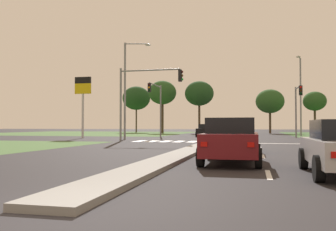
# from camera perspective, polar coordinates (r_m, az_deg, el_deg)

# --- Properties ---
(ground_plane) EXTENTS (200.00, 200.00, 0.00)m
(ground_plane) POSITION_cam_1_polar(r_m,az_deg,el_deg) (34.97, 8.23, -3.77)
(ground_plane) COLOR #282628
(grass_verge_far_left) EXTENTS (35.00, 35.00, 0.01)m
(grass_verge_far_left) POSITION_cam_1_polar(r_m,az_deg,el_deg) (65.86, -12.43, -2.73)
(grass_verge_far_left) COLOR #476B38
(grass_verge_far_left) RESTS_ON ground
(median_island_near) EXTENTS (1.20, 22.00, 0.14)m
(median_island_near) POSITION_cam_1_polar(r_m,az_deg,el_deg) (16.16, 2.18, -6.06)
(median_island_near) COLOR gray
(median_island_near) RESTS_ON ground
(median_island_far) EXTENTS (1.20, 36.00, 0.14)m
(median_island_far) POSITION_cam_1_polar(r_m,az_deg,el_deg) (59.90, 10.37, -2.79)
(median_island_far) COLOR #ADA89E
(median_island_far) RESTS_ON ground
(lane_dash_near) EXTENTS (0.14, 2.00, 0.01)m
(lane_dash_near) POSITION_cam_1_polar(r_m,az_deg,el_deg) (10.22, 15.56, -8.96)
(lane_dash_near) COLOR silver
(lane_dash_near) RESTS_ON ground
(lane_dash_second) EXTENTS (0.14, 2.00, 0.01)m
(lane_dash_second) POSITION_cam_1_polar(r_m,az_deg,el_deg) (16.19, 14.74, -6.23)
(lane_dash_second) COLOR silver
(lane_dash_second) RESTS_ON ground
(lane_dash_third) EXTENTS (0.14, 2.00, 0.01)m
(lane_dash_third) POSITION_cam_1_polar(r_m,az_deg,el_deg) (22.17, 14.36, -4.97)
(lane_dash_third) COLOR silver
(lane_dash_third) RESTS_ON ground
(stop_bar_near) EXTENTS (6.40, 0.50, 0.01)m
(stop_bar_near) POSITION_cam_1_polar(r_m,az_deg,el_deg) (27.84, 14.77, -4.28)
(stop_bar_near) COLOR silver
(stop_bar_near) RESTS_ON ground
(crosswalk_bar_near) EXTENTS (0.70, 2.80, 0.01)m
(crosswalk_bar_near) POSITION_cam_1_polar(r_m,az_deg,el_deg) (31.12, -4.49, -4.04)
(crosswalk_bar_near) COLOR silver
(crosswalk_bar_near) RESTS_ON ground
(crosswalk_bar_second) EXTENTS (0.70, 2.80, 0.01)m
(crosswalk_bar_second) POSITION_cam_1_polar(r_m,az_deg,el_deg) (30.79, -2.45, -4.07)
(crosswalk_bar_second) COLOR silver
(crosswalk_bar_second) RESTS_ON ground
(crosswalk_bar_third) EXTENTS (0.70, 2.80, 0.01)m
(crosswalk_bar_third) POSITION_cam_1_polar(r_m,az_deg,el_deg) (30.50, -0.36, -4.09)
(crosswalk_bar_third) COLOR silver
(crosswalk_bar_third) RESTS_ON ground
(crosswalk_bar_fourth) EXTENTS (0.70, 2.80, 0.01)m
(crosswalk_bar_fourth) POSITION_cam_1_polar(r_m,az_deg,el_deg) (30.25, 1.76, -4.11)
(crosswalk_bar_fourth) COLOR silver
(crosswalk_bar_fourth) RESTS_ON ground
(crosswalk_bar_fifth) EXTENTS (0.70, 2.80, 0.01)m
(crosswalk_bar_fifth) POSITION_cam_1_polar(r_m,az_deg,el_deg) (30.04, 3.91, -4.13)
(crosswalk_bar_fifth) COLOR silver
(crosswalk_bar_fifth) RESTS_ON ground
(car_black_near) EXTENTS (2.10, 4.26, 1.52)m
(car_black_near) POSITION_cam_1_polar(r_m,az_deg,el_deg) (43.24, 6.05, -2.33)
(car_black_near) COLOR black
(car_black_near) RESTS_ON ground
(car_maroon_third) EXTENTS (2.02, 4.21, 1.58)m
(car_maroon_third) POSITION_cam_1_polar(r_m,az_deg,el_deg) (12.88, 9.94, -3.88)
(car_maroon_third) COLOR maroon
(car_maroon_third) RESTS_ON ground
(car_blue_fourth) EXTENTS (1.97, 4.30, 1.52)m
(car_blue_fourth) POSITION_cam_1_polar(r_m,az_deg,el_deg) (18.56, 10.73, -3.28)
(car_blue_fourth) COLOR navy
(car_blue_fourth) RESTS_ON ground
(traffic_signal_near_left) EXTENTS (5.38, 0.32, 6.10)m
(traffic_signal_near_left) POSITION_cam_1_polar(r_m,az_deg,el_deg) (29.70, -4.04, 3.99)
(traffic_signal_near_left) COLOR gray
(traffic_signal_near_left) RESTS_ON ground
(traffic_signal_far_left) EXTENTS (0.32, 5.09, 6.13)m
(traffic_signal_far_left) POSITION_cam_1_polar(r_m,az_deg,el_deg) (41.16, -1.79, 2.42)
(traffic_signal_far_left) COLOR gray
(traffic_signal_far_left) RESTS_ON ground
(traffic_signal_far_right) EXTENTS (0.32, 4.59, 5.53)m
(traffic_signal_far_right) POSITION_cam_1_polar(r_m,az_deg,el_deg) (40.08, 19.75, 2.04)
(traffic_signal_far_right) COLOR gray
(traffic_signal_far_right) RESTS_ON ground
(street_lamp_second) EXTENTS (2.54, 0.72, 9.31)m
(street_lamp_second) POSITION_cam_1_polar(r_m,az_deg,el_deg) (35.02, -6.45, 4.78)
(street_lamp_second) COLOR gray
(street_lamp_second) RESTS_ON ground
(street_lamp_third) EXTENTS (0.84, 2.27, 9.85)m
(street_lamp_third) POSITION_cam_1_polar(r_m,az_deg,el_deg) (48.28, 20.14, 3.43)
(street_lamp_third) COLOR gray
(street_lamp_third) RESTS_ON ground
(pedestrian_at_median) EXTENTS (0.34, 0.34, 1.71)m
(pedestrian_at_median) POSITION_cam_1_polar(r_m,az_deg,el_deg) (46.27, 9.13, -1.78)
(pedestrian_at_median) COLOR maroon
(pedestrian_at_median) RESTS_ON median_island_far
(fuel_price_totem) EXTENTS (1.80, 0.24, 6.54)m
(fuel_price_totem) POSITION_cam_1_polar(r_m,az_deg,el_deg) (39.78, -13.26, 3.43)
(fuel_price_totem) COLOR silver
(fuel_price_totem) RESTS_ON ground
(treeline_near) EXTENTS (5.47, 5.47, 9.12)m
(treeline_near) POSITION_cam_1_polar(r_m,az_deg,el_deg) (72.04, -5.01, 2.73)
(treeline_near) COLOR #423323
(treeline_near) RESTS_ON ground
(treeline_second) EXTENTS (5.04, 5.04, 9.47)m
(treeline_second) POSITION_cam_1_polar(r_m,az_deg,el_deg) (65.65, -0.89, 3.59)
(treeline_second) COLOR #423323
(treeline_second) RESTS_ON ground
(treeline_third) EXTENTS (5.08, 5.08, 9.17)m
(treeline_third) POSITION_cam_1_polar(r_m,az_deg,el_deg) (64.06, 4.94, 3.45)
(treeline_third) COLOR #423323
(treeline_third) RESTS_ON ground
(treeline_fourth) EXTENTS (4.79, 4.79, 7.53)m
(treeline_fourth) POSITION_cam_1_polar(r_m,az_deg,el_deg) (64.11, 15.76, 2.15)
(treeline_fourth) COLOR #423323
(treeline_fourth) RESTS_ON ground
(treeline_fifth) EXTENTS (3.89, 3.89, 7.20)m
(treeline_fifth) POSITION_cam_1_polar(r_m,az_deg,el_deg) (67.04, 22.10, 2.08)
(treeline_fifth) COLOR #423323
(treeline_fifth) RESTS_ON ground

